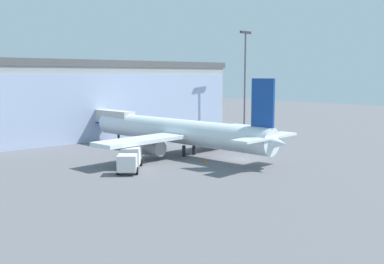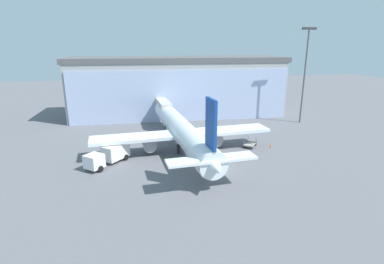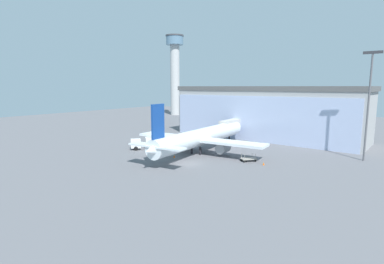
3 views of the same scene
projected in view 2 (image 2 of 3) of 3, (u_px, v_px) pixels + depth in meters
name	position (u px, v px, depth m)	size (l,w,h in m)	color
ground	(217.00, 168.00, 42.97)	(240.00, 240.00, 0.00)	slate
terminal_building	(178.00, 86.00, 74.43)	(52.28, 17.50, 14.20)	#A1A1A1
jet_bridge	(161.00, 104.00, 66.45)	(2.97, 14.65, 5.63)	beige
apron_light_mast	(305.00, 69.00, 64.90)	(3.20, 0.40, 20.55)	#59595E
airplane	(182.00, 130.00, 49.80)	(29.73, 37.10, 11.17)	white
catering_truck	(109.00, 155.00, 44.20)	(6.51, 6.91, 2.65)	silver
baggage_cart	(250.00, 144.00, 51.85)	(3.02, 3.18, 1.50)	#9E998C
safety_cone_nose	(180.00, 164.00, 43.66)	(0.36, 0.36, 0.55)	orange
safety_cone_wingtip	(271.00, 146.00, 51.72)	(0.36, 0.36, 0.55)	orange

